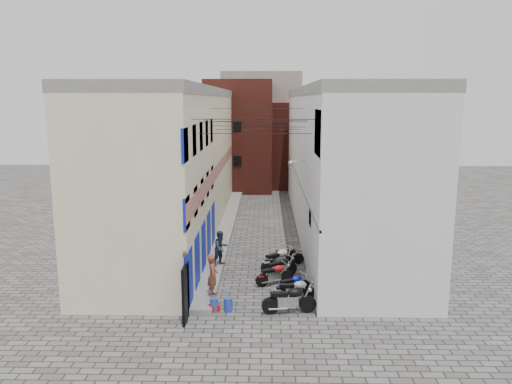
# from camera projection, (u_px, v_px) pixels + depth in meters

# --- Properties ---
(ground) EXTENTS (90.00, 90.00, 0.00)m
(ground) POSITION_uv_depth(u_px,v_px,m) (253.00, 317.00, 19.30)
(ground) COLOR #4E4C4A
(ground) RESTS_ON ground
(plinth) EXTENTS (0.90, 26.00, 0.25)m
(plinth) POSITION_uv_depth(u_px,v_px,m) (226.00, 228.00, 32.10)
(plinth) COLOR slate
(plinth) RESTS_ON ground
(building_left) EXTENTS (5.10, 27.00, 9.00)m
(building_left) POSITION_uv_depth(u_px,v_px,m) (179.00, 161.00, 31.31)
(building_left) COLOR beige
(building_left) RESTS_ON ground
(building_right) EXTENTS (5.94, 26.00, 9.00)m
(building_right) POSITION_uv_depth(u_px,v_px,m) (338.00, 161.00, 31.15)
(building_right) COLOR silver
(building_right) RESTS_ON ground
(building_far_brick_left) EXTENTS (6.00, 6.00, 10.00)m
(building_far_brick_left) POSITION_uv_depth(u_px,v_px,m) (239.00, 136.00, 45.95)
(building_far_brick_left) COLOR maroon
(building_far_brick_left) RESTS_ON ground
(building_far_brick_right) EXTENTS (5.00, 6.00, 8.00)m
(building_far_brick_right) POSITION_uv_depth(u_px,v_px,m) (292.00, 145.00, 48.00)
(building_far_brick_right) COLOR maroon
(building_far_brick_right) RESTS_ON ground
(building_far_concrete) EXTENTS (8.00, 5.00, 11.00)m
(building_far_concrete) POSITION_uv_depth(u_px,v_px,m) (262.00, 127.00, 51.72)
(building_far_concrete) COLOR slate
(building_far_concrete) RESTS_ON ground
(far_shopfront) EXTENTS (2.00, 0.30, 2.40)m
(far_shopfront) POSITION_uv_depth(u_px,v_px,m) (260.00, 181.00, 43.85)
(far_shopfront) COLOR black
(far_shopfront) RESTS_ON ground
(overhead_wires) EXTENTS (5.80, 13.02, 1.32)m
(overhead_wires) POSITION_uv_depth(u_px,v_px,m) (257.00, 122.00, 25.51)
(overhead_wires) COLOR black
(overhead_wires) RESTS_ON ground
(motorcycle_a) EXTENTS (2.23, 0.94, 1.25)m
(motorcycle_a) POSITION_uv_depth(u_px,v_px,m) (289.00, 298.00, 19.50)
(motorcycle_a) COLOR black
(motorcycle_a) RESTS_ON ground
(motorcycle_b) EXTENTS (1.95, 0.73, 1.11)m
(motorcycle_b) POSITION_uv_depth(u_px,v_px,m) (295.00, 289.00, 20.60)
(motorcycle_b) COLOR #B0B0B5
(motorcycle_b) RESTS_ON ground
(motorcycle_c) EXTENTS (1.79, 1.31, 1.00)m
(motorcycle_c) POSITION_uv_depth(u_px,v_px,m) (293.00, 283.00, 21.40)
(motorcycle_c) COLOR #0D16CD
(motorcycle_c) RESTS_ON ground
(motorcycle_d) EXTENTS (1.93, 1.33, 1.07)m
(motorcycle_d) POSITION_uv_depth(u_px,v_px,m) (275.00, 273.00, 22.56)
(motorcycle_d) COLOR #AF0C15
(motorcycle_d) RESTS_ON ground
(motorcycle_e) EXTENTS (1.89, 1.53, 1.09)m
(motorcycle_e) POSITION_uv_depth(u_px,v_px,m) (280.00, 266.00, 23.48)
(motorcycle_e) COLOR black
(motorcycle_e) RESTS_ON ground
(motorcycle_f) EXTENTS (2.09, 1.91, 1.25)m
(motorcycle_f) POSITION_uv_depth(u_px,v_px,m) (279.00, 258.00, 24.44)
(motorcycle_f) COLOR silver
(motorcycle_f) RESTS_ON ground
(motorcycle_g) EXTENTS (1.74, 0.67, 0.99)m
(motorcycle_g) POSITION_uv_depth(u_px,v_px,m) (287.00, 255.00, 25.40)
(motorcycle_g) COLOR black
(motorcycle_g) RESTS_ON ground
(person_a) EXTENTS (0.50, 0.69, 1.77)m
(person_a) POSITION_uv_depth(u_px,v_px,m) (212.00, 275.00, 20.56)
(person_a) COLOR brown
(person_a) RESTS_ON plinth
(person_b) EXTENTS (1.05, 1.05, 1.72)m
(person_b) POSITION_uv_depth(u_px,v_px,m) (221.00, 248.00, 24.45)
(person_b) COLOR #2C3543
(person_b) RESTS_ON plinth
(water_jug_near) EXTENTS (0.36, 0.36, 0.55)m
(water_jug_near) POSITION_uv_depth(u_px,v_px,m) (228.00, 304.00, 19.77)
(water_jug_near) COLOR #223CAE
(water_jug_near) RESTS_ON ground
(water_jug_far) EXTENTS (0.38, 0.38, 0.53)m
(water_jug_far) POSITION_uv_depth(u_px,v_px,m) (214.00, 305.00, 19.78)
(water_jug_far) COLOR blue
(water_jug_far) RESTS_ON ground
(red_crate) EXTENTS (0.51, 0.46, 0.26)m
(red_crate) POSITION_uv_depth(u_px,v_px,m) (214.00, 308.00, 19.80)
(red_crate) COLOR #B7130D
(red_crate) RESTS_ON ground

